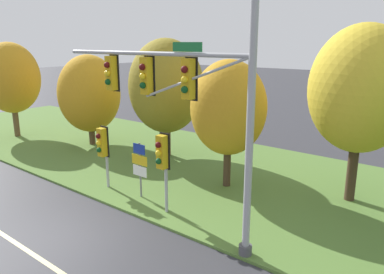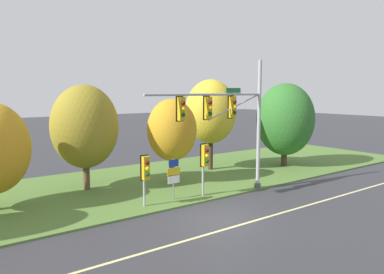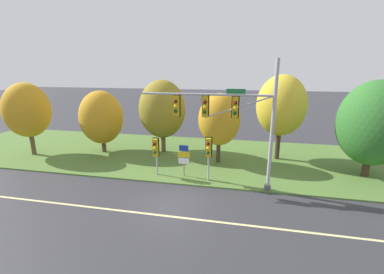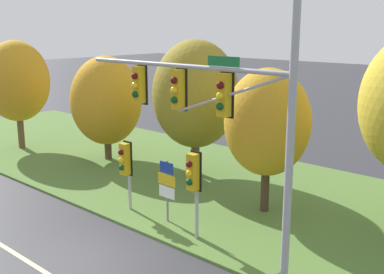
{
  "view_description": "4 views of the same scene",
  "coord_description": "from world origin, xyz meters",
  "px_view_note": "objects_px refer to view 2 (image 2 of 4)",
  "views": [
    {
      "loc": [
        10.4,
        -6.11,
        6.29
      ],
      "look_at": [
        2.97,
        3.19,
        3.26
      ],
      "focal_mm": 35.0,
      "sensor_mm": 36.0,
      "label": 1
    },
    {
      "loc": [
        -11.45,
        -13.19,
        6.1
      ],
      "look_at": [
        0.72,
        3.28,
        3.59
      ],
      "focal_mm": 35.0,
      "sensor_mm": 36.0,
      "label": 2
    },
    {
      "loc": [
        3.72,
        -12.5,
        7.44
      ],
      "look_at": [
        0.28,
        4.25,
        2.84
      ],
      "focal_mm": 24.0,
      "sensor_mm": 36.0,
      "label": 3
    },
    {
      "loc": [
        11.57,
        -7.86,
        7.13
      ],
      "look_at": [
        1.48,
        3.28,
        3.62
      ],
      "focal_mm": 45.0,
      "sensor_mm": 36.0,
      "label": 4
    }
  ],
  "objects_px": {
    "route_sign_post": "(174,174)",
    "tree_tall_centre": "(211,112)",
    "traffic_signal_mast": "(230,116)",
    "tree_right_far": "(285,120)",
    "pedestrian_signal_further_along": "(205,158)",
    "tree_mid_verge": "(172,130)",
    "tree_behind_signpost": "(85,127)",
    "pedestrian_signal_near_kerb": "(145,171)"
  },
  "relations": [
    {
      "from": "pedestrian_signal_near_kerb",
      "to": "route_sign_post",
      "type": "relative_size",
      "value": 1.19
    },
    {
      "from": "tree_tall_centre",
      "to": "tree_mid_verge",
      "type": "bearing_deg",
      "value": -159.02
    },
    {
      "from": "pedestrian_signal_near_kerb",
      "to": "tree_mid_verge",
      "type": "relative_size",
      "value": 0.5
    },
    {
      "from": "pedestrian_signal_further_along",
      "to": "tree_right_far",
      "type": "distance_m",
      "value": 11.28
    },
    {
      "from": "pedestrian_signal_further_along",
      "to": "tree_behind_signpost",
      "type": "height_order",
      "value": "tree_behind_signpost"
    },
    {
      "from": "tree_behind_signpost",
      "to": "traffic_signal_mast",
      "type": "bearing_deg",
      "value": -44.1
    },
    {
      "from": "tree_behind_signpost",
      "to": "tree_right_far",
      "type": "xyz_separation_m",
      "value": [
        15.6,
        -2.39,
        -0.11
      ]
    },
    {
      "from": "traffic_signal_mast",
      "to": "tree_behind_signpost",
      "type": "xyz_separation_m",
      "value": [
        -6.27,
        6.07,
        -0.75
      ]
    },
    {
      "from": "tree_mid_verge",
      "to": "tree_tall_centre",
      "type": "height_order",
      "value": "tree_tall_centre"
    },
    {
      "from": "tree_behind_signpost",
      "to": "pedestrian_signal_further_along",
      "type": "bearing_deg",
      "value": -48.72
    },
    {
      "from": "pedestrian_signal_further_along",
      "to": "tree_mid_verge",
      "type": "relative_size",
      "value": 0.55
    },
    {
      "from": "pedestrian_signal_further_along",
      "to": "route_sign_post",
      "type": "distance_m",
      "value": 2.02
    },
    {
      "from": "route_sign_post",
      "to": "tree_right_far",
      "type": "distance_m",
      "value": 12.98
    },
    {
      "from": "route_sign_post",
      "to": "tree_behind_signpost",
      "type": "bearing_deg",
      "value": 121.71
    },
    {
      "from": "tree_mid_verge",
      "to": "tree_tall_centre",
      "type": "relative_size",
      "value": 0.8
    },
    {
      "from": "tree_right_far",
      "to": "route_sign_post",
      "type": "bearing_deg",
      "value": -168.13
    },
    {
      "from": "traffic_signal_mast",
      "to": "tree_mid_verge",
      "type": "xyz_separation_m",
      "value": [
        -1.1,
        4.32,
        -1.13
      ]
    },
    {
      "from": "route_sign_post",
      "to": "pedestrian_signal_further_along",
      "type": "bearing_deg",
      "value": -16.84
    },
    {
      "from": "traffic_signal_mast",
      "to": "tree_behind_signpost",
      "type": "relative_size",
      "value": 1.27
    },
    {
      "from": "tree_behind_signpost",
      "to": "tree_mid_verge",
      "type": "bearing_deg",
      "value": -18.75
    },
    {
      "from": "route_sign_post",
      "to": "tree_behind_signpost",
      "type": "xyz_separation_m",
      "value": [
        -3.1,
        5.02,
        2.45
      ]
    },
    {
      "from": "tree_right_far",
      "to": "tree_behind_signpost",
      "type": "bearing_deg",
      "value": 171.28
    },
    {
      "from": "tree_behind_signpost",
      "to": "tree_tall_centre",
      "type": "distance_m",
      "value": 9.91
    },
    {
      "from": "tree_right_far",
      "to": "pedestrian_signal_near_kerb",
      "type": "bearing_deg",
      "value": -168.57
    },
    {
      "from": "pedestrian_signal_further_along",
      "to": "traffic_signal_mast",
      "type": "bearing_deg",
      "value": -20.4
    },
    {
      "from": "tree_mid_verge",
      "to": "tree_right_far",
      "type": "xyz_separation_m",
      "value": [
        10.44,
        -0.64,
        0.27
      ]
    },
    {
      "from": "pedestrian_signal_near_kerb",
      "to": "route_sign_post",
      "type": "xyz_separation_m",
      "value": [
        1.93,
        0.29,
        -0.52
      ]
    },
    {
      "from": "route_sign_post",
      "to": "tree_right_far",
      "type": "relative_size",
      "value": 0.35
    },
    {
      "from": "traffic_signal_mast",
      "to": "tree_right_far",
      "type": "bearing_deg",
      "value": 21.53
    },
    {
      "from": "traffic_signal_mast",
      "to": "pedestrian_signal_near_kerb",
      "type": "relative_size",
      "value": 2.98
    },
    {
      "from": "route_sign_post",
      "to": "tree_tall_centre",
      "type": "relative_size",
      "value": 0.33
    },
    {
      "from": "tree_tall_centre",
      "to": "tree_behind_signpost",
      "type": "bearing_deg",
      "value": -179.65
    },
    {
      "from": "pedestrian_signal_further_along",
      "to": "tree_right_far",
      "type": "bearing_deg",
      "value": 16.45
    },
    {
      "from": "tree_right_far",
      "to": "traffic_signal_mast",
      "type": "bearing_deg",
      "value": -158.47
    },
    {
      "from": "route_sign_post",
      "to": "tree_right_far",
      "type": "bearing_deg",
      "value": 11.87
    },
    {
      "from": "pedestrian_signal_further_along",
      "to": "tree_mid_verge",
      "type": "bearing_deg",
      "value": 85.75
    },
    {
      "from": "route_sign_post",
      "to": "tree_mid_verge",
      "type": "xyz_separation_m",
      "value": [
        2.06,
        3.27,
        2.07
      ]
    },
    {
      "from": "tree_behind_signpost",
      "to": "tree_tall_centre",
      "type": "xyz_separation_m",
      "value": [
        9.89,
        0.06,
        0.58
      ]
    },
    {
      "from": "traffic_signal_mast",
      "to": "pedestrian_signal_further_along",
      "type": "distance_m",
      "value": 2.83
    },
    {
      "from": "route_sign_post",
      "to": "tree_tall_centre",
      "type": "distance_m",
      "value": 9.0
    },
    {
      "from": "traffic_signal_mast",
      "to": "tree_tall_centre",
      "type": "bearing_deg",
      "value": 59.42
    },
    {
      "from": "pedestrian_signal_further_along",
      "to": "tree_tall_centre",
      "type": "xyz_separation_m",
      "value": [
        5.01,
        5.62,
        2.24
      ]
    }
  ]
}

